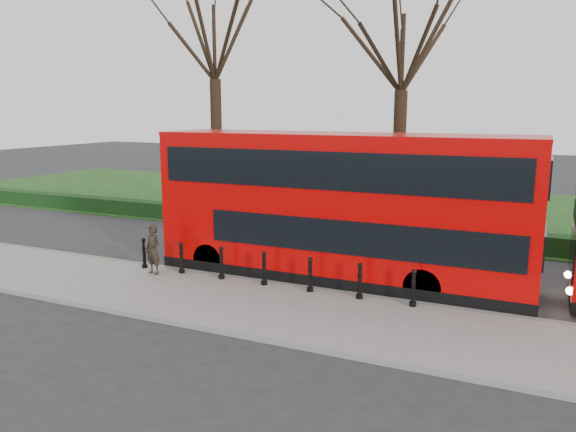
% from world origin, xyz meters
% --- Properties ---
extents(ground, '(120.00, 120.00, 0.00)m').
position_xyz_m(ground, '(0.00, 0.00, 0.00)').
color(ground, '#28282B').
rests_on(ground, ground).
extents(pavement, '(60.00, 4.00, 0.15)m').
position_xyz_m(pavement, '(0.00, -3.00, 0.07)').
color(pavement, gray).
rests_on(pavement, ground).
extents(kerb, '(60.00, 0.25, 0.16)m').
position_xyz_m(kerb, '(0.00, -1.00, 0.07)').
color(kerb, slate).
rests_on(kerb, ground).
extents(grass_verge, '(60.00, 18.00, 0.06)m').
position_xyz_m(grass_verge, '(0.00, 15.00, 0.03)').
color(grass_verge, '#1A4517').
rests_on(grass_verge, ground).
extents(hedge, '(60.00, 0.90, 0.80)m').
position_xyz_m(hedge, '(0.00, 6.80, 0.40)').
color(hedge, black).
rests_on(hedge, ground).
extents(yellow_line_outer, '(60.00, 0.10, 0.01)m').
position_xyz_m(yellow_line_outer, '(0.00, -0.70, 0.01)').
color(yellow_line_outer, yellow).
rests_on(yellow_line_outer, ground).
extents(yellow_line_inner, '(60.00, 0.10, 0.01)m').
position_xyz_m(yellow_line_inner, '(0.00, -0.50, 0.01)').
color(yellow_line_inner, yellow).
rests_on(yellow_line_inner, ground).
extents(tree_left, '(8.23, 8.23, 12.86)m').
position_xyz_m(tree_left, '(-8.00, 10.00, 9.36)').
color(tree_left, black).
rests_on(tree_left, ground).
extents(tree_mid, '(7.40, 7.40, 11.57)m').
position_xyz_m(tree_mid, '(2.00, 10.00, 8.41)').
color(tree_mid, black).
rests_on(tree_mid, ground).
extents(bollard_row, '(9.38, 0.15, 1.00)m').
position_xyz_m(bollard_row, '(0.64, -1.35, 0.65)').
color(bollard_row, black).
rests_on(bollard_row, pavement).
extents(bus_lead, '(11.97, 2.75, 4.76)m').
position_xyz_m(bus_lead, '(2.46, 0.48, 2.40)').
color(bus_lead, '#BE0202').
rests_on(bus_lead, ground).
extents(pedestrian, '(0.66, 0.49, 1.64)m').
position_xyz_m(pedestrian, '(-3.21, -1.81, 0.97)').
color(pedestrian, black).
rests_on(pedestrian, pavement).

